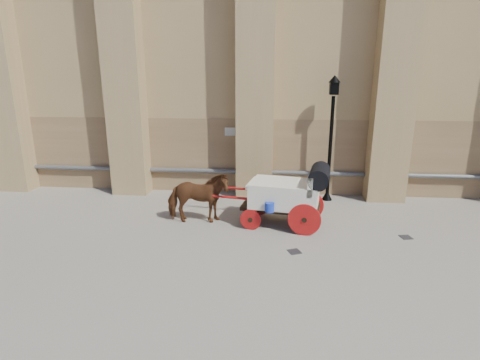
# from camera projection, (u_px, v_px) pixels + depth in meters

# --- Properties ---
(ground) EXTENTS (90.00, 90.00, 0.00)m
(ground) POSITION_uv_depth(u_px,v_px,m) (280.00, 232.00, 11.44)
(ground) COLOR slate
(ground) RESTS_ON ground
(horse) EXTENTS (2.09, 1.11, 1.70)m
(horse) POSITION_uv_depth(u_px,v_px,m) (198.00, 198.00, 11.99)
(horse) COLOR brown
(horse) RESTS_ON ground
(carriage) EXTENTS (4.73, 2.00, 2.01)m
(carriage) POSITION_uv_depth(u_px,v_px,m) (289.00, 193.00, 11.73)
(carriage) COLOR black
(carriage) RESTS_ON ground
(street_lamp) EXTENTS (0.44, 0.44, 4.66)m
(street_lamp) POSITION_uv_depth(u_px,v_px,m) (331.00, 136.00, 13.82)
(street_lamp) COLOR black
(street_lamp) RESTS_ON ground
(drain_grate_near) EXTENTS (0.42, 0.42, 0.01)m
(drain_grate_near) POSITION_uv_depth(u_px,v_px,m) (294.00, 252.00, 10.19)
(drain_grate_near) COLOR black
(drain_grate_near) RESTS_ON ground
(drain_grate_far) EXTENTS (0.38, 0.38, 0.01)m
(drain_grate_far) POSITION_uv_depth(u_px,v_px,m) (406.00, 237.00, 11.10)
(drain_grate_far) COLOR black
(drain_grate_far) RESTS_ON ground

